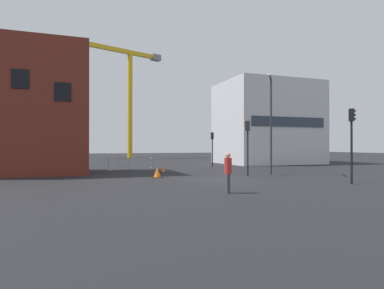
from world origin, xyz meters
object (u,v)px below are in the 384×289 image
(streetlamp_tall, at_px, (271,117))
(traffic_cone_by_barrier, at_px, (163,169))
(construction_crane, at_px, (128,83))
(traffic_light_near, at_px, (212,143))
(pedestrian_walking, at_px, (228,169))
(traffic_light_far, at_px, (352,134))
(traffic_light_verge, at_px, (248,139))
(traffic_cone_orange, at_px, (157,173))

(streetlamp_tall, relative_size, traffic_cone_by_barrier, 14.29)
(construction_crane, bearing_deg, traffic_light_near, -81.84)
(construction_crane, xyz_separation_m, streetlamp_tall, (4.65, -39.06, -9.17))
(streetlamp_tall, distance_m, pedestrian_walking, 10.96)
(traffic_light_far, bearing_deg, construction_crane, 96.86)
(traffic_light_verge, relative_size, traffic_light_far, 0.93)
(traffic_light_near, relative_size, traffic_cone_by_barrier, 7.00)
(construction_crane, height_order, pedestrian_walking, construction_crane)
(traffic_light_far, bearing_deg, traffic_cone_by_barrier, 123.93)
(traffic_light_verge, height_order, pedestrian_walking, traffic_light_verge)
(streetlamp_tall, relative_size, traffic_light_near, 2.04)
(traffic_cone_orange, bearing_deg, streetlamp_tall, -3.90)
(traffic_light_near, distance_m, traffic_light_far, 16.68)
(streetlamp_tall, relative_size, traffic_light_verge, 1.84)
(pedestrian_walking, bearing_deg, traffic_light_verge, 55.13)
(traffic_light_verge, xyz_separation_m, traffic_cone_by_barrier, (-4.77, 5.28, -2.39))
(construction_crane, xyz_separation_m, traffic_light_verge, (2.48, -39.45, -10.83))
(traffic_light_far, relative_size, traffic_cone_orange, 6.12)
(traffic_cone_by_barrier, bearing_deg, construction_crane, 86.16)
(construction_crane, bearing_deg, pedestrian_walking, -93.13)
(traffic_light_verge, relative_size, traffic_cone_by_barrier, 7.75)
(streetlamp_tall, xyz_separation_m, traffic_light_far, (0.85, -6.71, -1.47))
(traffic_light_near, xyz_separation_m, traffic_cone_by_barrier, (-6.47, -5.03, -2.15))
(streetlamp_tall, distance_m, traffic_light_verge, 2.76)
(traffic_light_verge, height_order, traffic_light_far, traffic_light_far)
(construction_crane, xyz_separation_m, traffic_light_near, (4.18, -29.15, -11.06))
(construction_crane, relative_size, traffic_light_near, 5.61)
(streetlamp_tall, relative_size, traffic_cone_orange, 10.43)
(traffic_light_near, distance_m, traffic_cone_orange, 12.46)
(construction_crane, height_order, traffic_light_far, construction_crane)
(streetlamp_tall, xyz_separation_m, traffic_cone_by_barrier, (-6.94, 4.88, -4.05))
(traffic_light_far, xyz_separation_m, traffic_cone_orange, (-9.32, 7.29, -2.49))
(traffic_cone_orange, xyz_separation_m, traffic_cone_by_barrier, (1.52, 4.30, -0.09))
(pedestrian_walking, xyz_separation_m, traffic_cone_by_barrier, (0.25, 12.49, -0.84))
(streetlamp_tall, bearing_deg, traffic_light_far, -82.74)
(pedestrian_walking, bearing_deg, construction_crane, 86.87)
(traffic_light_far, xyz_separation_m, traffic_cone_by_barrier, (-7.80, 11.59, -2.58))
(traffic_light_far, height_order, traffic_cone_orange, traffic_light_far)
(traffic_light_near, xyz_separation_m, traffic_cone_orange, (-8.00, -9.33, -2.06))
(streetlamp_tall, height_order, traffic_light_near, streetlamp_tall)
(streetlamp_tall, relative_size, traffic_light_far, 1.71)
(construction_crane, height_order, traffic_cone_orange, construction_crane)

